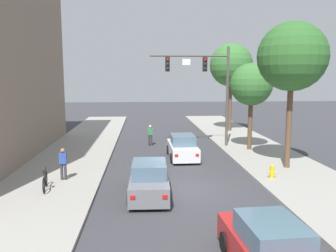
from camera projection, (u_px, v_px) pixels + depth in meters
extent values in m
plane|color=#38383D|center=(181.00, 188.00, 16.52)|extent=(120.00, 120.00, 0.00)
cube|color=#99968E|center=(44.00, 190.00, 16.03)|extent=(5.00, 60.00, 0.15)
cube|color=#99968E|center=(310.00, 184.00, 16.99)|extent=(5.00, 60.00, 0.15)
cylinder|color=#514C47|center=(227.00, 97.00, 25.74)|extent=(0.20, 0.20, 7.50)
cylinder|color=#514C47|center=(189.00, 56.00, 25.10)|extent=(5.83, 0.14, 0.14)
cube|color=black|center=(205.00, 64.00, 25.27)|extent=(0.32, 0.28, 1.05)
sphere|color=red|center=(205.00, 60.00, 25.08)|extent=(0.18, 0.18, 0.18)
sphere|color=#2D2823|center=(205.00, 64.00, 25.13)|extent=(0.18, 0.18, 0.18)
sphere|color=#2D2823|center=(205.00, 69.00, 25.17)|extent=(0.18, 0.18, 0.18)
cube|color=black|center=(167.00, 64.00, 25.07)|extent=(0.32, 0.28, 1.05)
sphere|color=red|center=(168.00, 60.00, 24.87)|extent=(0.18, 0.18, 0.18)
sphere|color=#2D2823|center=(168.00, 64.00, 24.92)|extent=(0.18, 0.18, 0.18)
sphere|color=#2D2823|center=(168.00, 69.00, 24.97)|extent=(0.18, 0.18, 0.18)
cube|color=white|center=(186.00, 62.00, 25.13)|extent=(0.60, 0.03, 0.44)
cube|color=silver|center=(182.00, 150.00, 22.69)|extent=(1.76, 4.22, 0.80)
cube|color=slate|center=(183.00, 140.00, 22.44)|extent=(1.53, 2.02, 0.64)
cylinder|color=black|center=(169.00, 150.00, 23.94)|extent=(0.23, 0.64, 0.64)
cylinder|color=black|center=(191.00, 149.00, 24.08)|extent=(0.23, 0.64, 0.64)
cylinder|color=black|center=(172.00, 158.00, 21.37)|extent=(0.23, 0.64, 0.64)
cylinder|color=black|center=(198.00, 158.00, 21.51)|extent=(0.23, 0.64, 0.64)
cube|color=red|center=(176.00, 155.00, 20.53)|extent=(0.20, 0.04, 0.14)
cube|color=red|center=(197.00, 155.00, 20.64)|extent=(0.20, 0.04, 0.14)
cube|color=slate|center=(149.00, 183.00, 15.47)|extent=(1.82, 4.25, 0.80)
cube|color=slate|center=(149.00, 169.00, 15.22)|extent=(1.56, 2.04, 0.64)
cylinder|color=black|center=(133.00, 180.00, 16.76)|extent=(0.24, 0.65, 0.64)
cylinder|color=black|center=(166.00, 180.00, 16.83)|extent=(0.24, 0.65, 0.64)
cylinder|color=black|center=(130.00, 199.00, 14.18)|extent=(0.24, 0.65, 0.64)
cylinder|color=black|center=(168.00, 198.00, 14.25)|extent=(0.24, 0.65, 0.64)
cube|color=red|center=(133.00, 197.00, 13.33)|extent=(0.20, 0.05, 0.14)
cube|color=red|center=(165.00, 197.00, 13.39)|extent=(0.20, 0.05, 0.14)
cube|color=slate|center=(272.00, 232.00, 8.98)|extent=(1.60, 2.08, 0.64)
cylinder|color=black|center=(225.00, 242.00, 10.43)|extent=(0.25, 0.65, 0.64)
cylinder|color=black|center=(275.00, 239.00, 10.64)|extent=(0.25, 0.65, 0.64)
cylinder|color=#333338|center=(62.00, 172.00, 17.37)|extent=(0.14, 0.14, 0.85)
cylinder|color=#333338|center=(65.00, 172.00, 17.38)|extent=(0.14, 0.14, 0.85)
cube|color=#2D4799|center=(63.00, 158.00, 17.28)|extent=(0.36, 0.22, 0.56)
sphere|color=#9E7051|center=(63.00, 150.00, 17.22)|extent=(0.22, 0.22, 0.22)
cylinder|color=#333338|center=(149.00, 140.00, 26.91)|extent=(0.14, 0.14, 0.85)
cylinder|color=#333338|center=(151.00, 140.00, 26.92)|extent=(0.14, 0.14, 0.85)
cube|color=#337F47|center=(150.00, 132.00, 26.81)|extent=(0.36, 0.22, 0.56)
sphere|color=beige|center=(150.00, 126.00, 26.76)|extent=(0.22, 0.22, 0.22)
torus|color=black|center=(46.00, 179.00, 16.37)|extent=(0.18, 0.72, 0.72)
torus|color=black|center=(44.00, 185.00, 15.36)|extent=(0.18, 0.72, 0.72)
cylinder|color=black|center=(45.00, 177.00, 15.83)|extent=(0.21, 0.94, 0.05)
cylinder|color=black|center=(44.00, 175.00, 15.56)|extent=(0.04, 0.04, 0.35)
cylinder|color=black|center=(45.00, 171.00, 16.21)|extent=(0.04, 0.04, 0.40)
cube|color=black|center=(44.00, 171.00, 15.53)|extent=(0.16, 0.26, 0.06)
cylinder|color=gold|center=(272.00, 173.00, 17.68)|extent=(0.24, 0.24, 0.55)
sphere|color=gold|center=(272.00, 167.00, 17.63)|extent=(0.22, 0.22, 0.22)
cylinder|color=gold|center=(269.00, 172.00, 17.66)|extent=(0.12, 0.09, 0.09)
cylinder|color=gold|center=(275.00, 172.00, 17.69)|extent=(0.12, 0.09, 0.09)
cylinder|color=brown|center=(289.00, 126.00, 19.53)|extent=(0.32, 0.32, 4.91)
sphere|color=#2D6028|center=(292.00, 57.00, 18.98)|extent=(3.88, 3.88, 3.88)
cylinder|color=brown|center=(250.00, 125.00, 24.65)|extent=(0.32, 0.32, 3.59)
sphere|color=#387033|center=(251.00, 84.00, 24.24)|extent=(3.04, 3.04, 3.04)
cylinder|color=brown|center=(230.00, 106.00, 33.36)|extent=(0.32, 0.32, 4.86)
sphere|color=#387033|center=(231.00, 65.00, 32.80)|extent=(4.14, 4.14, 4.14)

